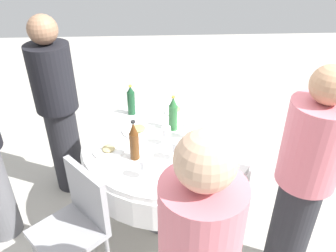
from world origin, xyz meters
name	(u,v)px	position (x,y,z in m)	size (l,w,h in m)	color
ground_plane	(168,209)	(0.00, 0.00, 0.00)	(10.00, 10.00, 0.00)	#B7B2A8
dining_table	(168,155)	(0.00, 0.00, 0.59)	(1.31, 1.31, 0.74)	white
bottle_dark_green_inner	(131,101)	(0.41, 0.29, 0.86)	(0.06, 0.06, 0.27)	#194728
bottle_green_mid	(173,114)	(0.14, -0.05, 0.88)	(0.07, 0.07, 0.29)	#2D6B38
bottle_brown_south	(134,141)	(-0.22, 0.24, 0.88)	(0.07, 0.07, 0.30)	#593314
wine_glass_outer	(145,165)	(-0.43, 0.17, 0.84)	(0.06, 0.06, 0.14)	white
wine_glass_far	(166,132)	(-0.06, 0.01, 0.84)	(0.06, 0.06, 0.15)	white
wine_glass_north	(176,147)	(-0.24, -0.04, 0.85)	(0.07, 0.07, 0.15)	white
wine_glass_rear	(186,126)	(0.02, -0.14, 0.84)	(0.07, 0.07, 0.14)	white
plate_east	(139,130)	(0.13, 0.22, 0.75)	(0.26, 0.26, 0.04)	white
plate_front	(225,142)	(-0.08, -0.42, 0.75)	(0.22, 0.22, 0.04)	white
plate_left	(176,110)	(0.42, -0.09, 0.75)	(0.21, 0.21, 0.04)	white
plate_near	(109,150)	(-0.13, 0.43, 0.75)	(0.23, 0.23, 0.04)	white
fork_mid	(204,123)	(0.22, -0.31, 0.74)	(0.18, 0.02, 0.01)	silver
folded_napkin	(219,169)	(-0.38, -0.32, 0.75)	(0.13, 0.13, 0.02)	white
person_mid	(303,184)	(-0.63, -0.77, 0.82)	(0.34, 0.34, 1.57)	#26262B
person_south	(58,107)	(0.39, 0.89, 0.83)	(0.34, 0.34, 1.58)	#26262B
chair_north	(77,220)	(-0.56, 0.62, 0.52)	(0.56, 0.56, 0.87)	#99999E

